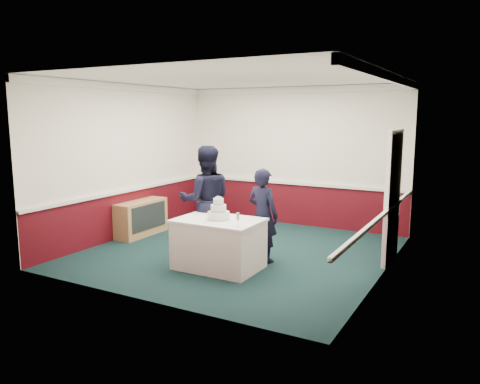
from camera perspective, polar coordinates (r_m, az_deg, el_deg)
The scene contains 9 objects.
ground at distance 8.35m, azimuth -0.28°, elevation -7.31°, with size 5.00×5.00×0.00m, color #13302D.
room_shell at distance 8.52m, azimuth 2.18°, elevation 6.46°, with size 5.00×5.00×3.00m.
sideboard at distance 9.62m, azimuth -11.94°, elevation -3.13°, with size 0.41×1.20×0.70m.
cake_table at distance 7.41m, azimuth -2.61°, elevation -6.27°, with size 1.32×0.92×0.79m.
wedding_cake at distance 7.29m, azimuth -2.64°, elevation -2.49°, with size 0.35×0.35×0.36m.
cake_knife at distance 7.16m, azimuth -3.67°, elevation -3.60°, with size 0.01×0.22×0.01m, color silver.
champagne_flute at distance 6.80m, azimuth -0.27°, elevation -3.11°, with size 0.05×0.05×0.21m.
person_man at distance 8.08m, azimuth -4.19°, elevation -1.02°, with size 0.92×0.72×1.89m, color black.
person_woman at distance 7.68m, azimuth 2.80°, elevation -2.85°, with size 0.57×0.37×1.55m, color black.
Camera 1 is at (3.89, -6.99, 2.39)m, focal length 35.00 mm.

